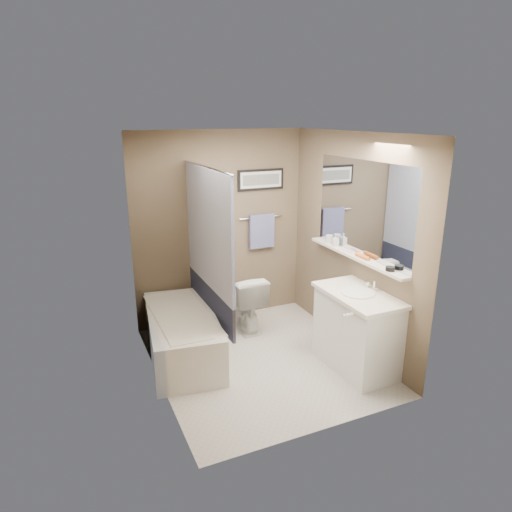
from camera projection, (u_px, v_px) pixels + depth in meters
name	position (u px, v px, depth m)	size (l,w,h in m)	color
ground	(262.00, 360.00, 4.97)	(2.50, 2.50, 0.00)	beige
ceiling	(263.00, 135.00, 4.26)	(2.20, 2.50, 0.04)	silver
wall_back	(221.00, 229.00, 5.68)	(2.20, 0.04, 2.40)	brown
wall_front	(329.00, 298.00, 3.54)	(2.20, 0.04, 2.40)	brown
wall_left	(156.00, 269.00, 4.19)	(0.04, 2.50, 2.40)	brown
wall_right	(351.00, 243.00, 5.03)	(0.04, 2.50, 2.40)	brown
tile_surround	(145.00, 274.00, 4.68)	(0.02, 1.55, 2.00)	tan
curtain_rod	(206.00, 167.00, 4.64)	(0.02, 0.02, 1.55)	silver
curtain_upper	(208.00, 229.00, 4.83)	(0.03, 1.45, 1.28)	silver
curtain_lower	(210.00, 301.00, 5.08)	(0.03, 1.45, 0.36)	#22263F
mirror	(362.00, 208.00, 4.78)	(0.02, 1.60, 1.00)	silver
shelf	(355.00, 256.00, 4.91)	(0.12, 1.60, 0.03)	silver
towel_bar	(261.00, 217.00, 5.86)	(0.02, 0.02, 0.60)	silver
towel	(262.00, 231.00, 5.89)	(0.34, 0.05, 0.44)	#939AD6
art_frame	(261.00, 180.00, 5.73)	(0.62, 0.03, 0.26)	black
art_mat	(261.00, 180.00, 5.71)	(0.56, 0.00, 0.20)	white
art_image	(261.00, 180.00, 5.71)	(0.50, 0.00, 0.13)	#595959
door	(384.00, 310.00, 3.80)	(0.80, 0.02, 2.00)	silver
door_handle	(348.00, 315.00, 3.72)	(0.02, 0.02, 0.10)	silver
bathtub	(182.00, 335.00, 4.99)	(0.70, 1.50, 0.50)	white
tub_rim	(181.00, 314.00, 4.92)	(0.56, 1.36, 0.02)	white
toilet	(244.00, 301.00, 5.63)	(0.40, 0.70, 0.71)	white
vanity	(357.00, 332.00, 4.73)	(0.50, 0.90, 0.80)	white
countertop	(359.00, 295.00, 4.60)	(0.54, 0.96, 0.04)	white
sink_basin	(358.00, 292.00, 4.59)	(0.34, 0.34, 0.01)	white
faucet_spout	(374.00, 286.00, 4.66)	(0.02, 0.02, 0.10)	white
faucet_knob	(368.00, 284.00, 4.75)	(0.05, 0.05, 0.05)	white
candle_bowl_near	(390.00, 269.00, 4.41)	(0.09, 0.09, 0.04)	black
hair_brush_front	(362.00, 256.00, 4.79)	(0.04, 0.04, 0.22)	#D75F1E
pink_comb	(347.00, 251.00, 5.03)	(0.03, 0.16, 0.01)	pink
glass_jar	(329.00, 239.00, 5.34)	(0.08, 0.08, 0.10)	silver
soap_bottle	(335.00, 240.00, 5.22)	(0.06, 0.06, 0.14)	#999999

